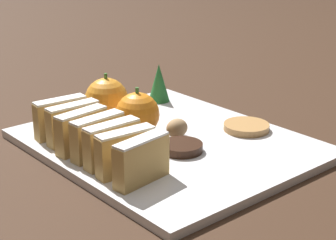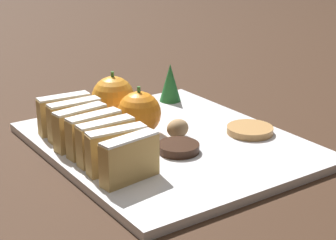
# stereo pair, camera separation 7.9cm
# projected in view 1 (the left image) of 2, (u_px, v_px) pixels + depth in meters

# --- Properties ---
(ground_plane) EXTENTS (6.00, 6.00, 0.00)m
(ground_plane) POSITION_uv_depth(u_px,v_px,m) (168.00, 147.00, 0.81)
(ground_plane) COLOR #382316
(serving_platter) EXTENTS (0.33, 0.39, 0.01)m
(serving_platter) POSITION_uv_depth(u_px,v_px,m) (168.00, 144.00, 0.81)
(serving_platter) COLOR white
(serving_platter) RESTS_ON ground_plane
(stollen_slice_front) EXTENTS (0.08, 0.03, 0.06)m
(stollen_slice_front) POSITION_uv_depth(u_px,v_px,m) (141.00, 160.00, 0.67)
(stollen_slice_front) COLOR tan
(stollen_slice_front) RESTS_ON serving_platter
(stollen_slice_second) EXTENTS (0.08, 0.03, 0.06)m
(stollen_slice_second) POSITION_uv_depth(u_px,v_px,m) (126.00, 152.00, 0.69)
(stollen_slice_second) COLOR tan
(stollen_slice_second) RESTS_ON serving_platter
(stollen_slice_third) EXTENTS (0.08, 0.02, 0.06)m
(stollen_slice_third) POSITION_uv_depth(u_px,v_px,m) (112.00, 144.00, 0.71)
(stollen_slice_third) COLOR tan
(stollen_slice_third) RESTS_ON serving_platter
(stollen_slice_fourth) EXTENTS (0.08, 0.03, 0.06)m
(stollen_slice_fourth) POSITION_uv_depth(u_px,v_px,m) (98.00, 137.00, 0.74)
(stollen_slice_fourth) COLOR tan
(stollen_slice_fourth) RESTS_ON serving_platter
(stollen_slice_fifth) EXTENTS (0.08, 0.03, 0.06)m
(stollen_slice_fifth) POSITION_uv_depth(u_px,v_px,m) (82.00, 131.00, 0.76)
(stollen_slice_fifth) COLOR tan
(stollen_slice_fifth) RESTS_ON serving_platter
(stollen_slice_sixth) EXTENTS (0.08, 0.02, 0.06)m
(stollen_slice_sixth) POSITION_uv_depth(u_px,v_px,m) (73.00, 123.00, 0.79)
(stollen_slice_sixth) COLOR tan
(stollen_slice_sixth) RESTS_ON serving_platter
(stollen_slice_back) EXTENTS (0.08, 0.03, 0.06)m
(stollen_slice_back) POSITION_uv_depth(u_px,v_px,m) (61.00, 118.00, 0.81)
(stollen_slice_back) COLOR tan
(stollen_slice_back) RESTS_ON serving_platter
(orange_near) EXTENTS (0.06, 0.06, 0.07)m
(orange_near) POSITION_uv_depth(u_px,v_px,m) (138.00, 114.00, 0.81)
(orange_near) COLOR orange
(orange_near) RESTS_ON serving_platter
(orange_far) EXTENTS (0.07, 0.07, 0.08)m
(orange_far) POSITION_uv_depth(u_px,v_px,m) (107.00, 99.00, 0.87)
(orange_far) COLOR orange
(orange_far) RESTS_ON serving_platter
(walnut) EXTENTS (0.03, 0.03, 0.03)m
(walnut) POSITION_uv_depth(u_px,v_px,m) (176.00, 128.00, 0.81)
(walnut) COLOR tan
(walnut) RESTS_ON serving_platter
(chocolate_cookie) EXTENTS (0.06, 0.06, 0.01)m
(chocolate_cookie) POSITION_uv_depth(u_px,v_px,m) (182.00, 147.00, 0.76)
(chocolate_cookie) COLOR black
(chocolate_cookie) RESTS_ON serving_platter
(gingerbread_cookie) EXTENTS (0.07, 0.07, 0.01)m
(gingerbread_cookie) POSITION_uv_depth(u_px,v_px,m) (246.00, 127.00, 0.84)
(gingerbread_cookie) COLOR #B27F47
(gingerbread_cookie) RESTS_ON serving_platter
(evergreen_sprig) EXTENTS (0.04, 0.04, 0.07)m
(evergreen_sprig) POSITION_uv_depth(u_px,v_px,m) (159.00, 83.00, 0.96)
(evergreen_sprig) COLOR #23662D
(evergreen_sprig) RESTS_ON serving_platter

